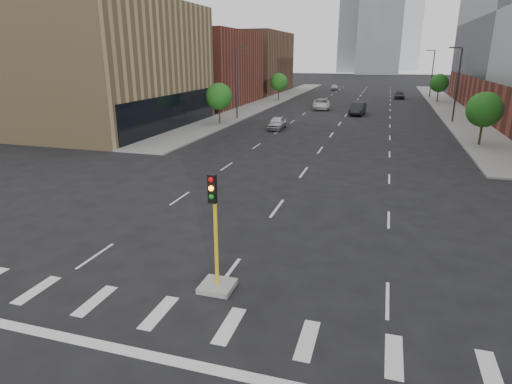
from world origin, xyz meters
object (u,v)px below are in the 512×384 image
at_px(car_mid_right, 358,109).
at_px(car_distant, 335,87).
at_px(car_far_left, 321,104).
at_px(median_traffic_signal, 216,265).
at_px(car_deep_right, 399,95).
at_px(car_near_left, 277,123).

xyz_separation_m(car_mid_right, car_distant, (-8.45, 43.34, -0.18)).
bearing_deg(car_far_left, car_distant, 85.56).
xyz_separation_m(median_traffic_signal, car_deep_right, (7.64, 76.33, -0.31)).
distance_m(car_near_left, car_mid_right, 17.30).
xyz_separation_m(car_near_left, car_distant, (-0.43, 58.67, -0.04)).
height_order(median_traffic_signal, car_mid_right, median_traffic_signal).
height_order(car_deep_right, car_distant, car_distant).
bearing_deg(car_mid_right, car_distant, 104.75).
height_order(car_near_left, car_deep_right, car_near_left).
relative_size(car_mid_right, car_deep_right, 1.14).
relative_size(median_traffic_signal, car_deep_right, 0.96).
xyz_separation_m(median_traffic_signal, car_distant, (-6.95, 93.63, -0.29)).
bearing_deg(car_deep_right, car_mid_right, -102.07).
bearing_deg(median_traffic_signal, car_deep_right, 84.28).
relative_size(car_near_left, car_mid_right, 0.81).
xyz_separation_m(car_mid_right, car_deep_right, (6.14, 26.03, -0.19)).
height_order(median_traffic_signal, car_distant, median_traffic_signal).
distance_m(car_deep_right, car_distant, 22.63).
height_order(car_far_left, car_distant, car_far_left).
distance_m(car_near_left, car_far_left, 20.41).
height_order(car_near_left, car_far_left, car_far_left).
xyz_separation_m(car_near_left, car_mid_right, (8.01, 15.33, 0.14)).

